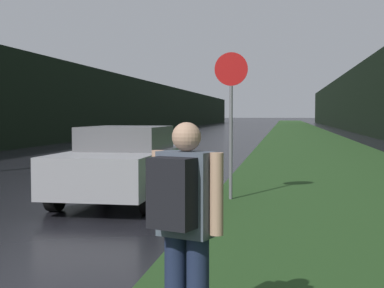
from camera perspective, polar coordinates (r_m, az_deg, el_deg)
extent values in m
cube|color=#26471E|center=(39.73, 12.03, 0.59)|extent=(6.00, 240.00, 0.02)
cube|color=silver|center=(14.50, -10.02, -3.77)|extent=(0.12, 3.00, 0.01)
cube|color=silver|center=(21.18, -3.57, -1.55)|extent=(0.12, 3.00, 0.01)
cube|color=silver|center=(28.02, -0.25, -0.40)|extent=(0.12, 3.00, 0.01)
cube|color=black|center=(51.69, -6.26, 4.01)|extent=(2.00, 140.00, 5.07)
cube|color=black|center=(50.25, 18.51, 4.61)|extent=(2.00, 140.00, 6.33)
cylinder|color=slate|center=(10.82, 4.16, 0.08)|extent=(0.07, 0.07, 2.32)
cylinder|color=#B71414|center=(10.85, 4.20, 7.98)|extent=(0.67, 0.02, 0.67)
cube|color=#4C5666|center=(3.88, -0.59, -5.34)|extent=(0.45, 0.34, 0.62)
sphere|color=tan|center=(3.84, -0.59, 0.77)|extent=(0.21, 0.21, 0.21)
cylinder|color=tan|center=(4.01, -3.62, -4.83)|extent=(0.10, 0.10, 0.58)
cylinder|color=tan|center=(3.77, 2.64, -5.35)|extent=(0.10, 0.10, 0.58)
cube|color=black|center=(3.71, -2.16, -5.26)|extent=(0.36, 0.28, 0.49)
cube|color=#9E9EA3|center=(10.84, -7.32, -2.56)|extent=(1.82, 4.32, 0.73)
cube|color=#5E5E61|center=(11.00, -7.01, 0.66)|extent=(1.55, 1.94, 0.47)
cylinder|color=black|center=(9.37, -4.64, -5.49)|extent=(0.20, 0.66, 0.66)
cylinder|color=black|center=(9.94, -14.40, -5.08)|extent=(0.20, 0.66, 0.66)
cylinder|color=black|center=(11.96, -1.42, -3.60)|extent=(0.20, 0.66, 0.66)
cylinder|color=black|center=(12.41, -9.31, -3.40)|extent=(0.20, 0.66, 0.66)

